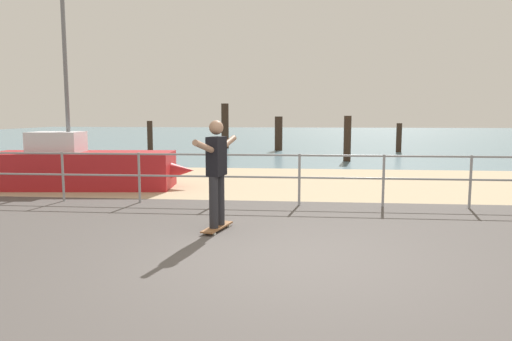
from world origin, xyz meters
TOP-DOWN VIEW (x-y plane):
  - ground_plane at (0.00, -1.00)m, footprint 24.00×10.00m
  - beach_strip at (0.00, 7.00)m, footprint 24.00×6.00m
  - sea_surface at (0.00, 35.00)m, footprint 72.00×50.00m
  - railing_fence at (-1.48, 3.60)m, footprint 13.14×0.05m
  - sailboat at (-5.02, 5.38)m, footprint 5.03×1.80m
  - skateboard at (-1.11, 1.42)m, footprint 0.39×0.82m
  - skateboarder at (-1.11, 1.42)m, footprint 0.44×1.42m
  - groyne_post_0 at (-6.77, 15.50)m, footprint 0.25×0.25m
  - groyne_post_1 at (-3.86, 19.17)m, footprint 0.39×0.39m
  - groyne_post_2 at (-0.96, 17.99)m, footprint 0.39×0.39m
  - groyne_post_3 at (1.95, 12.73)m, footprint 0.28×0.28m
  - groyne_post_4 at (4.85, 17.55)m, footprint 0.26×0.26m

SIDE VIEW (x-z plane):
  - ground_plane at x=0.00m, z-range -0.02..0.02m
  - beach_strip at x=0.00m, z-range -0.02..0.02m
  - sea_surface at x=0.00m, z-range -0.02..0.02m
  - skateboard at x=-1.11m, z-range 0.03..0.11m
  - sailboat at x=-5.02m, z-range -2.28..3.33m
  - railing_fence at x=-1.48m, z-range 0.18..1.23m
  - groyne_post_4 at x=4.85m, z-range 0.00..1.40m
  - groyne_post_0 at x=-6.77m, z-range 0.00..1.53m
  - groyne_post_2 at x=-0.96m, z-range 0.00..1.72m
  - groyne_post_3 at x=1.95m, z-range 0.00..1.77m
  - skateboarder at x=-1.11m, z-range 0.19..1.84m
  - groyne_post_1 at x=-3.86m, z-range 0.00..2.39m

